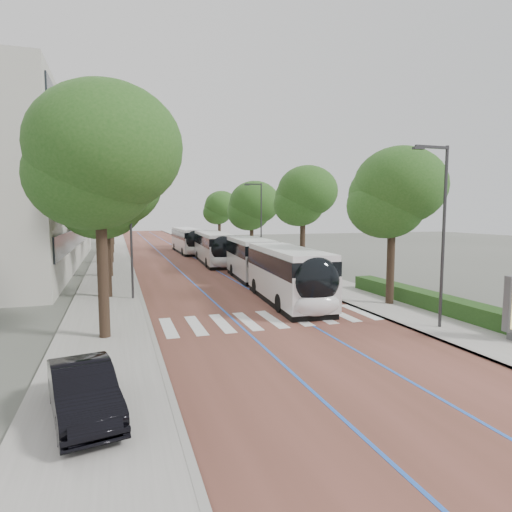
% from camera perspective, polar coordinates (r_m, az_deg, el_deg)
% --- Properties ---
extents(ground, '(160.00, 160.00, 0.00)m').
position_cam_1_polar(ground, '(20.28, 2.53, -9.16)').
color(ground, '#51544C').
rests_on(ground, ground).
extents(road, '(11.00, 140.00, 0.02)m').
position_cam_1_polar(road, '(58.97, -11.28, 0.59)').
color(road, '#553026').
rests_on(road, ground).
extents(sidewalk_left, '(4.00, 140.00, 0.12)m').
position_cam_1_polar(sidewalk_left, '(58.56, -18.58, 0.41)').
color(sidewalk_left, gray).
rests_on(sidewalk_left, ground).
extents(sidewalk_right, '(4.00, 140.00, 0.12)m').
position_cam_1_polar(sidewalk_right, '(60.31, -4.19, 0.85)').
color(sidewalk_right, gray).
rests_on(sidewalk_right, ground).
extents(kerb_left, '(0.20, 140.00, 0.14)m').
position_cam_1_polar(kerb_left, '(58.57, -16.73, 0.47)').
color(kerb_left, gray).
rests_on(kerb_left, ground).
extents(kerb_right, '(0.20, 140.00, 0.14)m').
position_cam_1_polar(kerb_right, '(59.88, -5.95, 0.80)').
color(kerb_right, gray).
rests_on(kerb_right, ground).
extents(zebra_crossing, '(10.55, 3.60, 0.01)m').
position_cam_1_polar(zebra_crossing, '(21.25, 2.08, -8.40)').
color(zebra_crossing, silver).
rests_on(zebra_crossing, ground).
extents(lane_line_left, '(0.12, 126.00, 0.01)m').
position_cam_1_polar(lane_line_left, '(58.80, -12.83, 0.56)').
color(lane_line_left, blue).
rests_on(lane_line_left, road).
extents(lane_line_right, '(0.12, 126.00, 0.01)m').
position_cam_1_polar(lane_line_right, '(59.18, -9.74, 0.65)').
color(lane_line_right, blue).
rests_on(lane_line_right, road).
extents(hedge, '(1.20, 14.00, 0.80)m').
position_cam_1_polar(hedge, '(24.79, 22.73, -5.62)').
color(hedge, '#1A3B14').
rests_on(hedge, sidewalk_right).
extents(streetlight_near, '(1.82, 0.20, 8.00)m').
position_cam_1_polar(streetlight_near, '(20.45, 23.41, 4.16)').
color(streetlight_near, '#303032').
rests_on(streetlight_near, sidewalk_right).
extents(streetlight_far, '(1.82, 0.20, 8.00)m').
position_cam_1_polar(streetlight_far, '(42.54, 0.47, 5.23)').
color(streetlight_far, '#303032').
rests_on(streetlight_far, sidewalk_right).
extents(lamp_post_left, '(0.14, 0.14, 8.00)m').
position_cam_1_polar(lamp_post_left, '(26.37, -16.32, 3.14)').
color(lamp_post_left, '#303032').
rests_on(lamp_post_left, sidewalk_left).
extents(trees_left, '(6.21, 61.11, 10.02)m').
position_cam_1_polar(trees_left, '(43.24, -19.02, 7.68)').
color(trees_left, black).
rests_on(trees_left, ground).
extents(trees_right, '(5.72, 47.00, 8.48)m').
position_cam_1_polar(trees_right, '(43.31, 1.65, 6.75)').
color(trees_right, black).
rests_on(trees_right, ground).
extents(lead_bus, '(3.87, 18.53, 3.20)m').
position_cam_1_polar(lead_bus, '(28.50, 1.82, -1.48)').
color(lead_bus, black).
rests_on(lead_bus, ground).
extents(bus_queued_0, '(3.26, 12.53, 3.20)m').
position_cam_1_polar(bus_queued_0, '(44.13, -5.65, 1.07)').
color(bus_queued_0, silver).
rests_on(bus_queued_0, ground).
extents(bus_queued_1, '(2.60, 12.41, 3.20)m').
position_cam_1_polar(bus_queued_1, '(56.42, -9.08, 2.04)').
color(bus_queued_1, silver).
rests_on(bus_queued_1, ground).
extents(parked_car, '(2.19, 4.30, 1.35)m').
position_cam_1_polar(parked_car, '(12.02, -22.04, -16.29)').
color(parked_car, black).
rests_on(parked_car, sidewalk_left).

